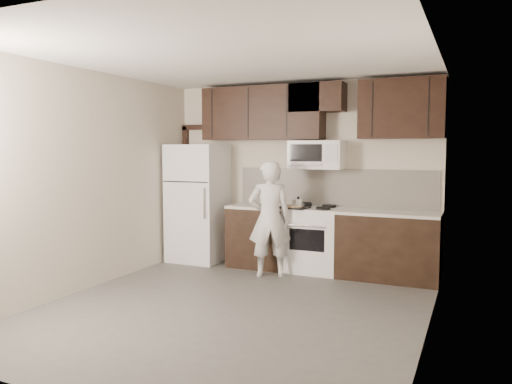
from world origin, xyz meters
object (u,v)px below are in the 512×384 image
Objects in this scene: stove at (313,239)px; refrigerator at (198,203)px; person at (270,219)px; microwave at (317,155)px.

stove is 0.52× the size of refrigerator.
stove is 0.76m from person.
microwave is at bearing -151.90° from person.
microwave reaches higher than person.
stove is 1.90m from refrigerator.
stove is 1.24× the size of microwave.
microwave reaches higher than refrigerator.
microwave is (-0.00, 0.12, 1.19)m from stove.
microwave is 1.16m from person.
person is at bearing -126.85° from microwave.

